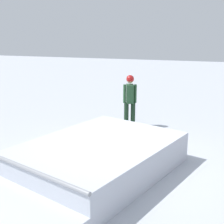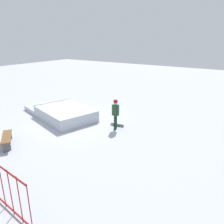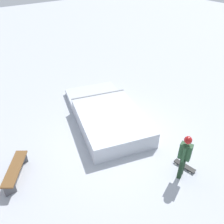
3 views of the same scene
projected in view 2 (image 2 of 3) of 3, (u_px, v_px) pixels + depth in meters
The scene contains 5 objects.
ground_plane at pixel (70, 122), 13.51m from camera, with size 60.00×60.00×0.00m, color #B2B7C1.
skate_ramp at pixel (62, 112), 14.31m from camera, with size 5.90×3.98×0.74m.
skater at pixel (116, 112), 12.23m from camera, with size 0.44×0.41×1.73m.
skateboard at pixel (117, 125), 12.93m from camera, with size 0.82×0.36×0.09m.
park_bench at pixel (7, 138), 10.52m from camera, with size 1.54×1.24×0.48m.
Camera 2 is at (-9.12, 9.06, 4.91)m, focal length 35.56 mm.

